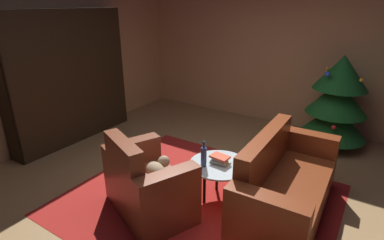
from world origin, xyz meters
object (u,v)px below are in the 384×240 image
Objects in this scene: bottle_on_table at (204,156)px; book_stack_on_table at (220,160)px; bookshelf_unit at (76,78)px; decorated_tree at (337,101)px; armchair_red at (147,186)px; couch_red at (284,188)px; coffee_table at (219,167)px.

book_stack_on_table is at bearing 51.07° from bottle_on_table.
bookshelf_unit is 4.16m from decorated_tree.
armchair_red is 1.48m from couch_red.
couch_red is 5.65× the size of bottle_on_table.
bookshelf_unit reaches higher than decorated_tree.
decorated_tree is (0.97, 2.39, 0.17)m from bottle_on_table.
coffee_table is (2.85, -0.35, -0.60)m from bookshelf_unit.
couch_red is (3.56, -0.21, -0.70)m from bookshelf_unit.
couch_red is at bearing -3.34° from bookshelf_unit.
couch_red reaches higher than bottle_on_table.
coffee_table is at bearing -78.73° from book_stack_on_table.
bottle_on_table is (2.72, -0.49, -0.43)m from bookshelf_unit.
decorated_tree reaches higher than couch_red.
decorated_tree is at bearing 67.85° from bottle_on_table.
armchair_red is 0.69× the size of couch_red.
bookshelf_unit is 9.19× the size of book_stack_on_table.
armchair_red is at bearing -148.59° from couch_red.
couch_red is at bearing -93.67° from decorated_tree.
bookshelf_unit is at bearing -152.81° from decorated_tree.
armchair_red is 1.75× the size of coffee_table.
bottle_on_table is (-0.12, -0.15, 0.07)m from book_stack_on_table.
book_stack_on_table is at bearing 49.43° from armchair_red.
decorated_tree is at bearing 64.12° from armchair_red.
couch_red is 2.15m from decorated_tree.
bookshelf_unit is 6.83× the size of bottle_on_table.
bookshelf_unit is 3.63m from couch_red.
book_stack_on_table is 2.41m from decorated_tree.
bottle_on_table is at bearing -128.93° from book_stack_on_table.
armchair_red is 3.92× the size of bottle_on_table.
bookshelf_unit reaches higher than coffee_table.
decorated_tree is (0.85, 2.24, 0.24)m from book_stack_on_table.
couch_red is at bearing 31.41° from armchair_red.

